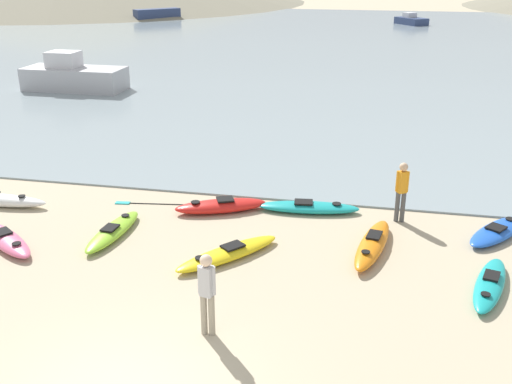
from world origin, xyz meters
name	(u,v)px	position (x,y,z in m)	size (l,w,h in m)	color
bay_water	(336,45)	(0.00, 44.53, 0.03)	(160.00, 70.00, 0.06)	gray
kayak_on_sand_0	(490,284)	(6.77, 5.31, 0.14)	(1.32, 2.76, 0.32)	teal
kayak_on_sand_1	(6,239)	(-5.26, 5.08, 0.15)	(2.60, 2.13, 0.35)	#E5668C
kayak_on_sand_2	(372,244)	(4.11, 6.72, 0.18)	(1.15, 3.10, 0.40)	orange
kayak_on_sand_3	(498,231)	(7.39, 8.28, 0.14)	(2.14, 2.61, 0.32)	blue
kayak_on_sand_4	(113,231)	(-2.75, 6.15, 0.14)	(0.80, 2.75, 0.33)	#8CCC2D
kayak_on_sand_6	(228,253)	(0.60, 5.55, 0.14)	(2.46, 2.77, 0.32)	yellow
kayak_on_sand_7	(221,206)	(-0.34, 8.35, 0.18)	(2.78, 1.78, 0.40)	red
kayak_on_sand_8	(308,207)	(2.20, 8.87, 0.14)	(3.04, 1.07, 0.33)	teal
person_near_foreground	(207,290)	(1.02, 2.35, 1.02)	(0.36, 0.25, 1.77)	gray
person_near_waterline	(402,188)	(4.80, 8.72, 1.01)	(0.36, 0.30, 1.76)	#4C4C4C
moored_boat_0	(411,20)	(6.66, 62.00, 0.48)	(3.70, 3.95, 1.21)	navy
moored_boat_1	(74,77)	(-12.72, 23.08, 0.79)	(5.55, 2.21, 2.09)	#B2B2B7
moored_boat_3	(157,14)	(-22.21, 61.23, 0.67)	(4.80, 4.90, 1.23)	navy
loose_paddle	(160,204)	(-2.27, 8.49, 0.01)	(2.78, 0.55, 0.03)	black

